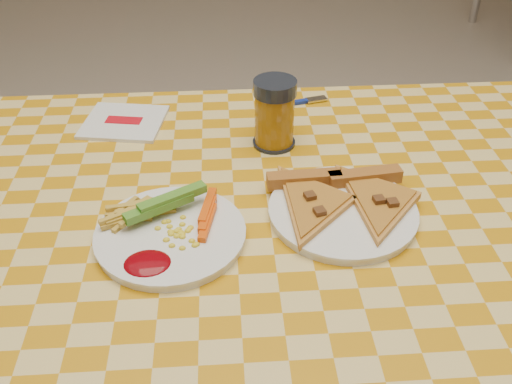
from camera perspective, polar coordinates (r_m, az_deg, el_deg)
table at (r=0.89m, az=1.34°, el=-6.70°), size 1.28×0.88×0.76m
plate_left at (r=0.82m, az=-8.53°, el=-4.37°), size 0.27×0.27×0.01m
plate_right at (r=0.86m, az=8.64°, el=-2.08°), size 0.25×0.25×0.01m
fries_veggies at (r=0.82m, az=-9.16°, el=-2.77°), size 0.19×0.18×0.04m
pizza_slices at (r=0.87m, az=8.70°, el=-0.61°), size 0.26×0.24×0.02m
drink_glass at (r=0.99m, az=1.86°, el=7.80°), size 0.08×0.08×0.12m
napkin at (r=1.11m, az=-13.06°, el=6.84°), size 0.17×0.16×0.01m
fork at (r=1.16m, az=3.97°, el=8.93°), size 0.14×0.05×0.01m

